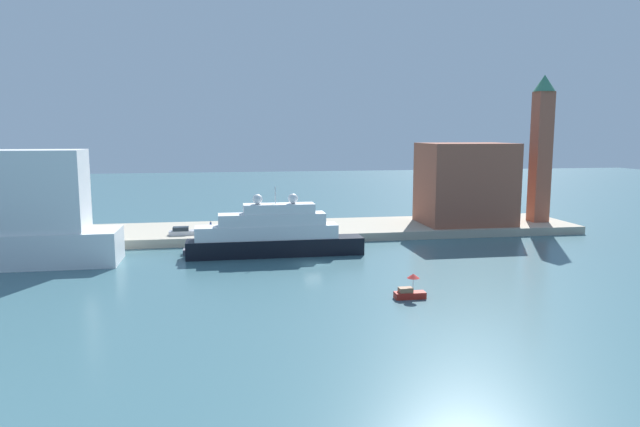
# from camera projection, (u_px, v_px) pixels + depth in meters

# --- Properties ---
(ground) EXTENTS (400.00, 400.00, 0.00)m
(ground) POSITION_uv_depth(u_px,v_px,m) (313.00, 264.00, 85.27)
(ground) COLOR #3D6670
(quay_dock) EXTENTS (110.00, 18.84, 1.49)m
(quay_dock) POSITION_uv_depth(u_px,v_px,m) (292.00, 230.00, 109.97)
(quay_dock) COLOR #ADA38E
(quay_dock) RESTS_ON ground
(large_yacht) EXTENTS (27.67, 4.34, 10.90)m
(large_yacht) POSITION_uv_depth(u_px,v_px,m) (273.00, 235.00, 90.77)
(large_yacht) COLOR black
(large_yacht) RESTS_ON ground
(small_motorboat) EXTENTS (3.64, 1.47, 2.95)m
(small_motorboat) POSITION_uv_depth(u_px,v_px,m) (410.00, 291.00, 67.68)
(small_motorboat) COLOR #B22319
(small_motorboat) RESTS_ON ground
(work_barge) EXTENTS (4.34, 1.99, 0.84)m
(work_barge) POSITION_uv_depth(u_px,v_px,m) (197.00, 251.00, 92.37)
(work_barge) COLOR #595966
(work_barge) RESTS_ON ground
(harbor_building) EXTENTS (16.90, 12.76, 15.70)m
(harbor_building) POSITION_uv_depth(u_px,v_px,m) (465.00, 184.00, 112.76)
(harbor_building) COLOR #93513D
(harbor_building) RESTS_ON quay_dock
(bell_tower) EXTENTS (4.20, 4.20, 28.87)m
(bell_tower) POSITION_uv_depth(u_px,v_px,m) (541.00, 145.00, 114.23)
(bell_tower) COLOR #93513D
(bell_tower) RESTS_ON quay_dock
(parked_car) EXTENTS (4.53, 1.87, 1.39)m
(parked_car) POSITION_uv_depth(u_px,v_px,m) (182.00, 231.00, 101.22)
(parked_car) COLOR silver
(parked_car) RESTS_ON quay_dock
(person_figure) EXTENTS (0.36, 0.36, 1.76)m
(person_figure) POSITION_uv_depth(u_px,v_px,m) (211.00, 226.00, 105.20)
(person_figure) COLOR #334C8C
(person_figure) RESTS_ON quay_dock
(mooring_bollard) EXTENTS (0.43, 0.43, 0.73)m
(mooring_bollard) POSITION_uv_depth(u_px,v_px,m) (288.00, 232.00, 101.78)
(mooring_bollard) COLOR black
(mooring_bollard) RESTS_ON quay_dock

